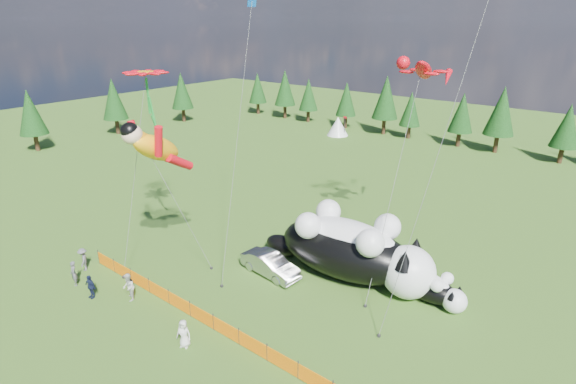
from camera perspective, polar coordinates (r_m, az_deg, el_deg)
name	(u,v)px	position (r m, az deg, el deg)	size (l,w,h in m)	color
ground	(238,299)	(29.27, -6.33, -13.39)	(160.00, 160.00, 0.00)	#133309
safety_fence	(202,316)	(27.36, -10.91, -15.18)	(22.06, 0.06, 1.10)	#262626
tree_line	(473,119)	(65.44, 22.46, 8.54)	(90.00, 4.00, 8.00)	black
festival_tents	(555,162)	(59.17, 30.82, 3.31)	(50.00, 3.20, 2.80)	white
cat_large	(352,248)	(30.54, 8.19, -7.11)	(12.76, 5.16, 4.61)	black
cat_small	(429,286)	(29.92, 17.53, -11.33)	(5.56, 2.63, 2.02)	black
car	(270,265)	(31.26, -2.26, -9.19)	(1.59, 4.55, 1.50)	#ACACB1
spectator_a	(74,274)	(33.17, -25.56, -9.33)	(0.63, 0.41, 1.73)	#55555A
spectator_b	(129,287)	(30.24, -19.59, -11.32)	(0.90, 0.53, 1.84)	silver
spectator_c	(90,287)	(31.41, -23.81, -10.93)	(0.94, 0.48, 1.61)	#141C38
spectator_d	(83,259)	(34.74, -24.56, -7.79)	(1.09, 0.56, 1.68)	#55555A
spectator_e	(184,334)	(25.75, -13.11, -17.11)	(0.81, 0.53, 1.65)	silver
superhero_kite	(157,148)	(30.50, -16.34, 5.38)	(5.91, 6.21, 11.26)	#FFA60D
gecko_kite	(423,70)	(32.34, 16.83, 14.57)	(4.34, 11.99, 15.87)	red
flower_kite	(146,75)	(32.64, -17.63, 13.94)	(3.78, 6.57, 13.88)	red
diamond_kite_a	(251,14)	(31.78, -4.77, 21.61)	(2.99, 7.09, 18.96)	blue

